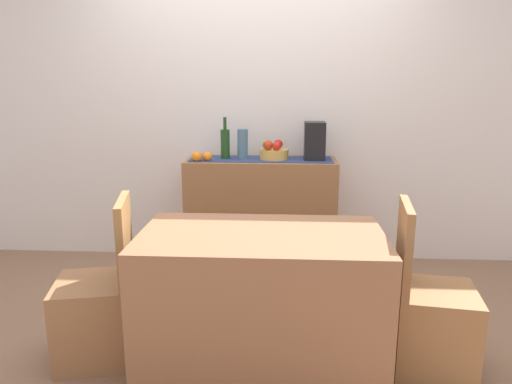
# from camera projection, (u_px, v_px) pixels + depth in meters

# --- Properties ---
(ground_plane) EXTENTS (6.40, 6.40, 0.02)m
(ground_plane) POSITION_uv_depth(u_px,v_px,m) (246.00, 320.00, 3.07)
(ground_plane) COLOR #84644A
(ground_plane) RESTS_ON ground
(room_wall_rear) EXTENTS (6.40, 0.06, 2.70)m
(room_wall_rear) POSITION_uv_depth(u_px,v_px,m) (256.00, 99.00, 3.90)
(room_wall_rear) COLOR silver
(room_wall_rear) RESTS_ON ground
(sideboard_console) EXTENTS (1.19, 0.42, 0.89)m
(sideboard_console) POSITION_uv_depth(u_px,v_px,m) (261.00, 214.00, 3.85)
(sideboard_console) COLOR #93643C
(sideboard_console) RESTS_ON ground
(table_runner) EXTENTS (1.12, 0.32, 0.01)m
(table_runner) POSITION_uv_depth(u_px,v_px,m) (261.00, 159.00, 3.75)
(table_runner) COLOR navy
(table_runner) RESTS_ON sideboard_console
(fruit_bowl) EXTENTS (0.23, 0.23, 0.08)m
(fruit_bowl) POSITION_uv_depth(u_px,v_px,m) (274.00, 154.00, 3.74)
(fruit_bowl) COLOR gold
(fruit_bowl) RESTS_ON table_runner
(apple_center) EXTENTS (0.07, 0.07, 0.07)m
(apple_center) POSITION_uv_depth(u_px,v_px,m) (276.00, 146.00, 3.66)
(apple_center) COLOR red
(apple_center) RESTS_ON fruit_bowl
(apple_upper) EXTENTS (0.07, 0.07, 0.07)m
(apple_upper) POSITION_uv_depth(u_px,v_px,m) (278.00, 144.00, 3.76)
(apple_upper) COLOR red
(apple_upper) RESTS_ON fruit_bowl
(apple_rear) EXTENTS (0.08, 0.08, 0.08)m
(apple_rear) POSITION_uv_depth(u_px,v_px,m) (268.00, 145.00, 3.67)
(apple_rear) COLOR #B53619
(apple_rear) RESTS_ON fruit_bowl
(apple_right) EXTENTS (0.07, 0.07, 0.07)m
(apple_right) POSITION_uv_depth(u_px,v_px,m) (267.00, 144.00, 3.76)
(apple_right) COLOR #859F43
(apple_right) RESTS_ON fruit_bowl
(wine_bottle) EXTENTS (0.07, 0.07, 0.33)m
(wine_bottle) POSITION_uv_depth(u_px,v_px,m) (225.00, 143.00, 3.74)
(wine_bottle) COLOR #1C3F19
(wine_bottle) RESTS_ON sideboard_console
(coffee_maker) EXTENTS (0.16, 0.18, 0.30)m
(coffee_maker) POSITION_uv_depth(u_px,v_px,m) (315.00, 141.00, 3.69)
(coffee_maker) COLOR black
(coffee_maker) RESTS_ON sideboard_console
(ceramic_vase) EXTENTS (0.08, 0.08, 0.24)m
(ceramic_vase) POSITION_uv_depth(u_px,v_px,m) (243.00, 144.00, 3.73)
(ceramic_vase) COLOR #476A7D
(ceramic_vase) RESTS_ON sideboard_console
(orange_loose_near_bowl) EXTENTS (0.08, 0.08, 0.08)m
(orange_loose_near_bowl) POSITION_uv_depth(u_px,v_px,m) (197.00, 156.00, 3.65)
(orange_loose_near_bowl) COLOR orange
(orange_loose_near_bowl) RESTS_ON sideboard_console
(orange_loose_mid) EXTENTS (0.07, 0.07, 0.07)m
(orange_loose_mid) POSITION_uv_depth(u_px,v_px,m) (208.00, 156.00, 3.67)
(orange_loose_mid) COLOR orange
(orange_loose_mid) RESTS_ON sideboard_console
(dining_table) EXTENTS (1.26, 0.71, 0.74)m
(dining_table) POSITION_uv_depth(u_px,v_px,m) (261.00, 300.00, 2.51)
(dining_table) COLOR #956342
(dining_table) RESTS_ON ground
(chair_near_window) EXTENTS (0.48, 0.48, 0.90)m
(chair_near_window) POSITION_uv_depth(u_px,v_px,m) (98.00, 313.00, 2.59)
(chair_near_window) COLOR #966741
(chair_near_window) RESTS_ON ground
(chair_by_corner) EXTENTS (0.45, 0.45, 0.90)m
(chair_by_corner) POSITION_uv_depth(u_px,v_px,m) (431.00, 322.00, 2.49)
(chair_by_corner) COLOR #96683E
(chair_by_corner) RESTS_ON ground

